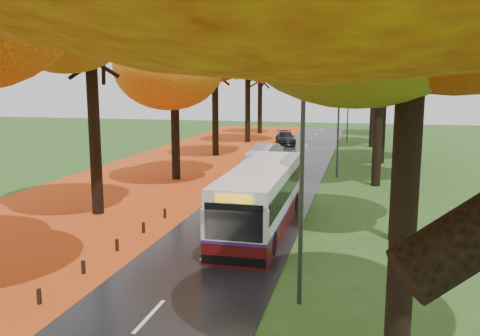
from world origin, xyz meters
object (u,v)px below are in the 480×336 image
at_px(streetlamp_far, 346,101).
at_px(car_white, 249,166).
at_px(bus, 262,196).
at_px(car_silver, 265,153).
at_px(streetlamp_mid, 335,112).
at_px(streetlamp_near, 294,155).
at_px(car_dark, 285,138).

xyz_separation_m(streetlamp_far, car_white, (-6.16, -22.55, -4.04)).
distance_m(bus, car_silver, 20.22).
bearing_deg(car_white, streetlamp_mid, 12.56).
xyz_separation_m(car_white, car_silver, (-0.04, 6.25, 0.13)).
xyz_separation_m(streetlamp_near, streetlamp_far, (0.00, 44.00, 0.00)).
relative_size(streetlamp_far, car_white, 2.14).
relative_size(streetlamp_mid, streetlamp_far, 1.00).
height_order(streetlamp_mid, car_white, streetlamp_mid).
bearing_deg(streetlamp_mid, car_dark, 108.92).
xyz_separation_m(streetlamp_far, bus, (-2.52, -36.17, -3.15)).
relative_size(streetlamp_near, car_white, 2.14).
relative_size(streetlamp_far, car_dark, 1.66).
relative_size(streetlamp_near, streetlamp_mid, 1.00).
relative_size(streetlamp_far, car_silver, 1.71).
xyz_separation_m(bus, car_dark, (-3.78, 32.53, -0.83)).
bearing_deg(car_dark, streetlamp_mid, -84.94).
bearing_deg(streetlamp_near, streetlamp_far, 90.00).
bearing_deg(streetlamp_far, streetlamp_near, -90.00).
bearing_deg(car_white, bus, -67.57).
bearing_deg(streetlamp_near, car_dark, 98.87).
distance_m(streetlamp_mid, streetlamp_far, 22.00).
relative_size(streetlamp_near, streetlamp_far, 1.00).
bearing_deg(streetlamp_near, bus, 107.82).
xyz_separation_m(streetlamp_near, car_white, (-6.16, 21.45, -4.04)).
height_order(streetlamp_mid, bus, streetlamp_mid).
bearing_deg(car_dark, car_white, -103.46).
bearing_deg(car_silver, streetlamp_far, 83.51).
relative_size(bus, car_white, 2.96).
bearing_deg(streetlamp_mid, car_white, -174.89).
height_order(streetlamp_near, car_dark, streetlamp_near).
distance_m(bus, car_dark, 32.76).
distance_m(streetlamp_near, car_silver, 28.65).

